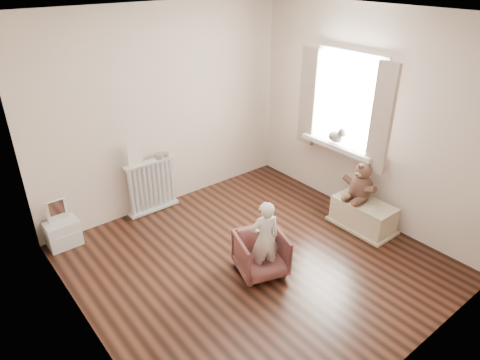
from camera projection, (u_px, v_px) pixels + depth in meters
floor at (255, 261)px, 4.80m from camera, size 3.60×3.60×0.01m
ceiling at (259, 15)px, 3.60m from camera, size 3.60×3.60×0.01m
back_wall at (165, 111)px, 5.45m from camera, size 3.60×0.02×2.60m
front_wall at (426, 239)px, 2.95m from camera, size 3.60×0.02×2.60m
left_wall at (75, 217)px, 3.20m from camera, size 0.02×3.60×2.60m
right_wall at (369, 118)px, 5.20m from camera, size 0.02×3.60×2.60m
window at (348, 101)px, 5.32m from camera, size 0.03×0.90×1.10m
window_sill at (339, 146)px, 5.53m from camera, size 0.22×1.10×0.06m
curtain_left at (382, 119)px, 4.89m from camera, size 0.06×0.26×1.30m
curtain_right at (308, 97)px, 5.68m from camera, size 0.06×0.26×1.30m
radiator at (152, 185)px, 5.59m from camera, size 0.69×0.13×0.73m
paper_doll at (134, 154)px, 5.26m from camera, size 0.18×0.02×0.30m
tin_a at (159, 156)px, 5.50m from camera, size 0.11×0.11×0.07m
tin_b at (166, 155)px, 5.56m from camera, size 0.10×0.10×0.05m
toy_vanity at (61, 225)px, 4.96m from camera, size 0.37×0.26×0.58m
armchair at (261, 254)px, 4.54m from camera, size 0.63×0.64×0.46m
child at (265, 239)px, 4.41m from camera, size 0.37×0.30×0.87m
toy_bench at (363, 213)px, 5.34m from camera, size 0.40×0.75×0.35m
teddy_bear at (363, 176)px, 5.20m from camera, size 0.41×0.32×0.50m
plush_cat at (336, 135)px, 5.50m from camera, size 0.25×0.31×0.23m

